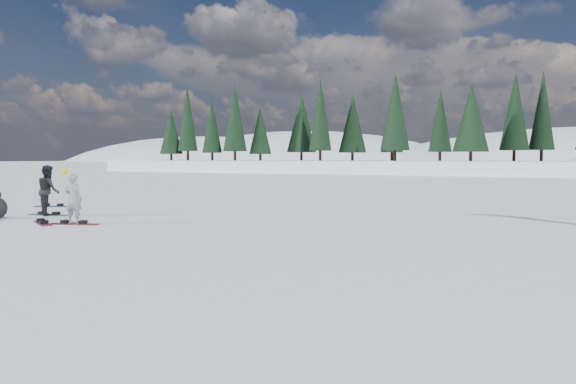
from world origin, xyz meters
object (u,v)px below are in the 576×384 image
(snowboarder_man, at_px, (48,190))
(snowboard_loose_c, at_px, (53,206))
(snowboarder_woman, at_px, (73,198))
(snowboard_loose_b, at_px, (42,223))

(snowboarder_man, bearing_deg, snowboard_loose_c, -11.21)
(snowboarder_woman, height_order, snowboard_loose_c, snowboarder_woman)
(snowboard_loose_b, bearing_deg, snowboard_loose_c, 166.79)
(snowboarder_woman, distance_m, snowboarder_man, 3.15)
(snowboard_loose_c, xyz_separation_m, snowboard_loose_b, (4.31, -4.20, 0.00))
(snowboarder_woman, xyz_separation_m, snowboarder_man, (-2.76, 1.52, 0.09))
(snowboarder_man, bearing_deg, snowboard_loose_b, 167.36)
(snowboarder_man, xyz_separation_m, snowboard_loose_c, (-2.52, 2.40, -0.83))
(snowboard_loose_b, bearing_deg, snowboarder_man, 165.96)
(snowboarder_woman, height_order, snowboard_loose_b, snowboarder_woman)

